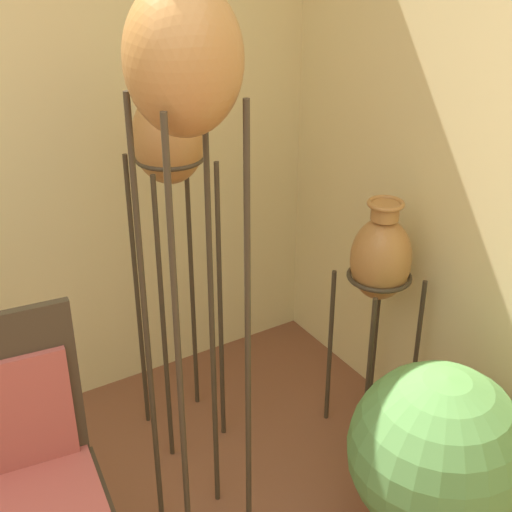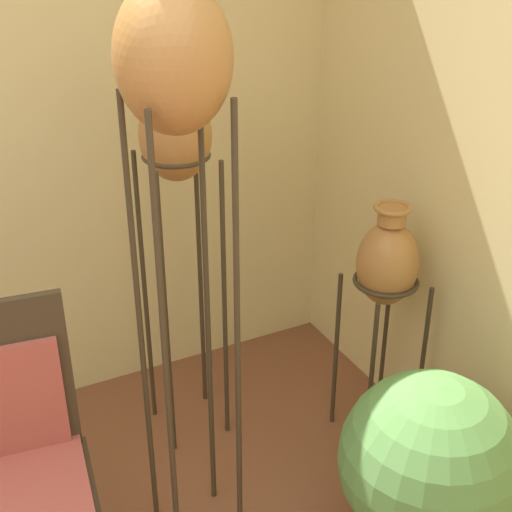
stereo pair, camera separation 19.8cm
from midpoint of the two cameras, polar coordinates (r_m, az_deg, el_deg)
name	(u,v)px [view 1 (the left image)]	position (r m, az deg, el deg)	size (l,w,h in m)	color
vase_stand_tall	(186,73)	(2.02, -8.54, 14.28)	(0.33, 0.33, 2.10)	#382D1E
vase_stand_medium	(170,147)	(2.73, -8.96, 8.56)	(0.28, 0.28, 1.63)	#382D1E
vase_stand_short	(381,262)	(2.94, 8.12, -0.52)	(0.28, 0.28, 1.11)	#382D1E
chair	(21,475)	(2.42, -20.63, -16.12)	(0.56, 0.57, 1.09)	#382D1E
potted_plant	(437,459)	(2.65, 12.12, -15.66)	(0.63, 0.63, 0.77)	#B26647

